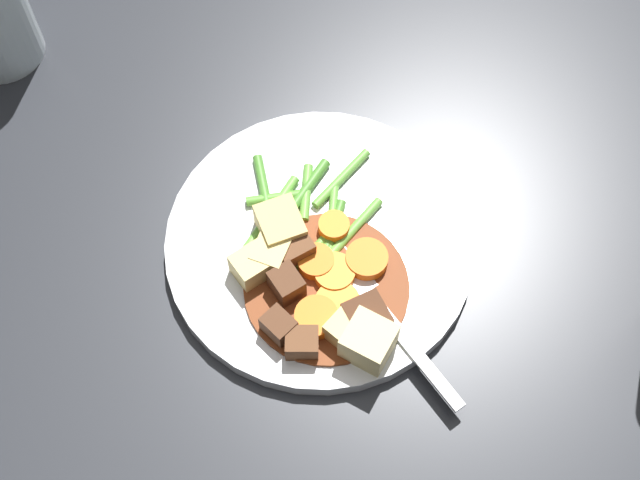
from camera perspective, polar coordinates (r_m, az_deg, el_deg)
ground_plane at (r=0.75m, az=0.00°, el=-0.51°), size 3.00×3.00×0.00m
dinner_plate at (r=0.75m, az=0.00°, el=-0.26°), size 0.25×0.25×0.01m
stew_sauce at (r=0.72m, az=0.41°, el=-2.98°), size 0.13×0.13×0.00m
carrot_slice_0 at (r=0.71m, az=1.11°, el=-4.02°), size 0.04×0.04×0.01m
carrot_slice_1 at (r=0.74m, az=0.88°, el=0.80°), size 0.04×0.04×0.01m
carrot_slice_2 at (r=0.72m, az=0.92°, el=-2.10°), size 0.04×0.04×0.01m
carrot_slice_3 at (r=0.72m, az=-0.42°, el=-1.38°), size 0.04×0.04×0.01m
carrot_slice_4 at (r=0.70m, az=-0.23°, el=-4.89°), size 0.05×0.05×0.01m
carrot_slice_5 at (r=0.72m, az=2.94°, el=-1.25°), size 0.04×0.04×0.01m
potato_chunk_0 at (r=0.69m, az=1.79°, el=-5.74°), size 0.04×0.04×0.02m
potato_chunk_1 at (r=0.69m, az=3.06°, el=-6.36°), size 0.04×0.04×0.03m
potato_chunk_2 at (r=0.72m, az=-3.08°, el=-0.92°), size 0.03×0.03×0.02m
potato_chunk_3 at (r=0.72m, az=-4.24°, el=-1.63°), size 0.04×0.04×0.02m
potato_chunk_4 at (r=0.73m, az=-2.55°, el=0.53°), size 0.05×0.05×0.03m
meat_chunk_0 at (r=0.71m, az=-2.11°, el=-2.81°), size 0.03×0.03×0.02m
meat_chunk_1 at (r=0.69m, az=-1.43°, el=-6.42°), size 0.03×0.03×0.02m
meat_chunk_2 at (r=0.72m, az=-1.73°, el=-0.49°), size 0.04×0.04×0.02m
meat_chunk_3 at (r=0.70m, az=-2.60°, el=-5.41°), size 0.03×0.03×0.02m
meat_chunk_4 at (r=0.70m, az=2.94°, el=-4.89°), size 0.04×0.04×0.02m
green_bean_0 at (r=0.75m, az=-3.07°, el=1.68°), size 0.07×0.04×0.01m
green_bean_1 at (r=0.76m, az=-3.51°, el=3.05°), size 0.07×0.03×0.01m
green_bean_2 at (r=0.74m, az=0.75°, el=1.30°), size 0.06×0.01×0.01m
green_bean_3 at (r=0.76m, az=1.34°, el=3.88°), size 0.06×0.04×0.01m
green_bean_4 at (r=0.76m, az=-0.62°, el=3.54°), size 0.05×0.03×0.01m
green_bean_5 at (r=0.74m, az=1.88°, el=0.42°), size 0.07×0.05×0.01m
green_bean_6 at (r=0.75m, az=-2.69°, el=2.68°), size 0.02×0.05×0.01m
green_bean_7 at (r=0.73m, az=0.57°, el=-0.18°), size 0.07×0.02×0.01m
green_bean_8 at (r=0.76m, az=-0.87°, el=2.99°), size 0.05×0.01×0.01m
green_bean_9 at (r=0.73m, az=-0.31°, el=-0.29°), size 0.05×0.03×0.01m
green_bean_10 at (r=0.74m, az=-2.88°, el=1.02°), size 0.07×0.02×0.01m
fork at (r=0.71m, az=4.01°, el=-4.62°), size 0.14×0.13×0.00m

